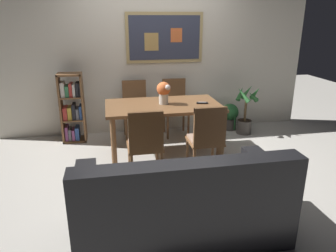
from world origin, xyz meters
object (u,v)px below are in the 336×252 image
Objects in this scene: dining_chair_far_right at (175,102)px; tv_remote at (202,103)px; dining_chair_near_left at (145,141)px; dining_table at (163,111)px; potted_ivy at (230,116)px; bookshelf at (72,109)px; leather_couch at (181,206)px; dining_chair_near_right at (207,136)px; flower_vase at (164,91)px; dining_chair_far_left at (135,105)px; potted_palm at (246,114)px.

tv_remote is (0.19, -0.87, 0.21)m from dining_chair_far_right.
dining_chair_near_left is 1.18m from tv_remote.
dining_chair_near_left reaches higher than dining_table.
dining_table is at bearing -147.87° from potted_ivy.
leather_couch is at bearing -66.52° from bookshelf.
dining_chair_far_right is at bearing 66.98° from dining_chair_near_left.
dining_chair_near_right is (0.38, -0.79, -0.10)m from dining_table.
flower_vase is at bearing -29.75° from bookshelf.
potted_ivy is 1.30m from tv_remote.
dining_chair_far_left is 0.85× the size of bookshelf.
dining_chair_far_left is at bearing 88.87° from dining_chair_near_left.
potted_palm is at bearing 50.93° from dining_chair_near_right.
dining_chair_far_left is 0.91m from flower_vase.
dining_chair_far_left is (-0.32, 0.78, -0.10)m from dining_table.
dining_chair_near_right reaches higher than leather_couch.
bookshelf reaches higher than dining_chair_near_left.
leather_couch is (-0.55, -1.04, -0.23)m from dining_chair_near_right.
dining_table is 0.27m from flower_vase.
potted_palm is 2.72× the size of flower_vase.
leather_couch is 1.94m from tv_remote.
dining_chair_far_right and dining_chair_far_left have the same top height.
leather_couch is (-0.16, -1.83, -0.33)m from dining_table.
bookshelf is (-0.94, 1.59, -0.01)m from dining_chair_near_left.
bookshelf is 3.52× the size of flower_vase.
leather_couch is (0.16, -2.61, -0.23)m from dining_chair_far_left.
dining_chair_near_left is 1.00× the size of dining_chair_far_left.
dining_chair_near_left is 2.32m from potted_palm.
potted_palm is (0.17, -0.25, 0.09)m from potted_ivy.
dining_chair_near_right and dining_chair_far_left have the same top height.
flower_vase is (-1.48, -0.55, 0.58)m from potted_palm.
dining_table is at bearing -30.65° from bookshelf.
tv_remote is (0.53, -0.07, 0.10)m from dining_table.
tv_remote is at bearing -131.10° from potted_ivy.
dining_chair_far_right is 1.92× the size of potted_ivy.
flower_vase is at bearing 84.55° from leather_couch.
leather_couch is 3.80× the size of potted_ivy.
bookshelf is 1.29× the size of potted_palm.
dining_chair_near_left is at bearing -135.29° from potted_ivy.
bookshelf is at bearing -178.59° from potted_ivy.
dining_chair_near_right is at bearing -65.42° from flower_vase.
dining_chair_far_right is at bearing 102.60° from tv_remote.
potted_ivy is at bearing 1.67° from dining_chair_far_right.
bookshelf is 2.02m from tv_remote.
dining_chair_far_right is 1.19m from potted_palm.
dining_chair_near_right is at bearing -101.82° from tv_remote.
potted_palm is (1.11, 1.36, -0.20)m from dining_chair_near_right.
dining_chair_near_right is 0.97m from flower_vase.
dining_chair_far_left is at bearing 112.28° from dining_table.
dining_table is 1.61m from potted_ivy.
bookshelf is 2.63m from potted_ivy.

